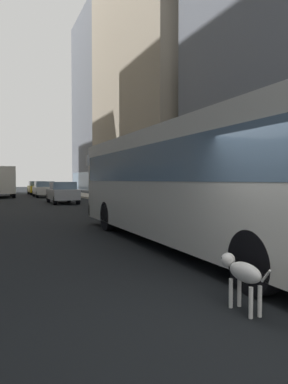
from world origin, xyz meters
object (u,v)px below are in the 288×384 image
(car_silver_sedan, at_px, (63,192))
(dalmatian_dog, at_px, (242,273))
(car_yellow_taxi, at_px, (37,188))
(car_white_van, at_px, (44,189))
(box_truck, at_px, (2,181))
(transit_bus, at_px, (187,179))

(car_silver_sedan, bearing_deg, dalmatian_dog, -94.17)
(car_yellow_taxi, bearing_deg, car_silver_sedan, -90.00)
(car_white_van, relative_size, car_silver_sedan, 1.03)
(car_white_van, xyz_separation_m, car_silver_sedan, (-0.00, -10.81, -0.00))
(car_silver_sedan, relative_size, box_truck, 0.57)
(transit_bus, xyz_separation_m, box_truck, (-4.00, 31.43, -0.11))
(car_white_van, bearing_deg, car_silver_sedan, -90.00)
(car_white_van, relative_size, dalmatian_dog, 4.62)
(car_yellow_taxi, relative_size, dalmatian_dog, 4.20)
(car_yellow_taxi, distance_m, car_silver_sedan, 17.60)
(car_white_van, height_order, box_truck, box_truck)
(car_silver_sedan, bearing_deg, car_white_van, 90.00)
(car_white_van, bearing_deg, box_truck, 159.42)
(transit_bus, bearing_deg, dalmatian_dog, -110.52)
(transit_bus, distance_m, car_silver_sedan, 19.14)
(transit_bus, relative_size, box_truck, 1.54)
(transit_bus, xyz_separation_m, car_silver_sedan, (0.00, 19.12, -0.95))
(box_truck, height_order, dalmatian_dog, box_truck)
(transit_bus, bearing_deg, car_yellow_taxi, 90.00)
(car_yellow_taxi, xyz_separation_m, car_white_van, (0.00, -6.79, 0.00))
(box_truck, bearing_deg, car_white_van, -20.58)
(transit_bus, relative_size, dalmatian_dog, 11.98)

